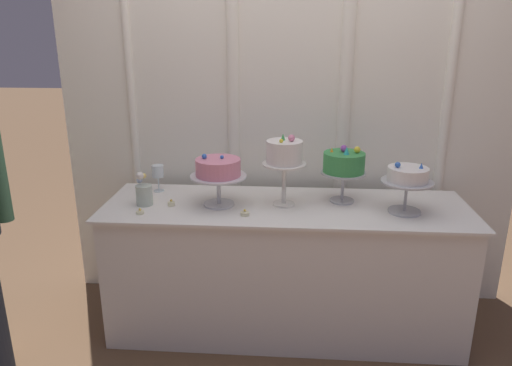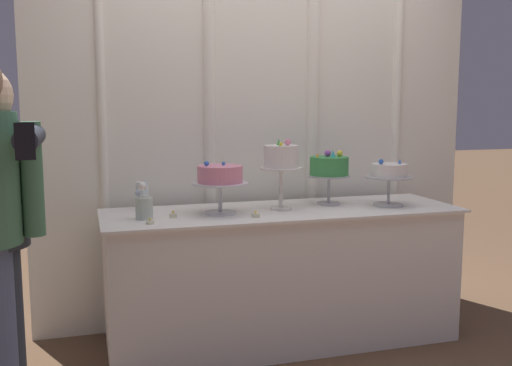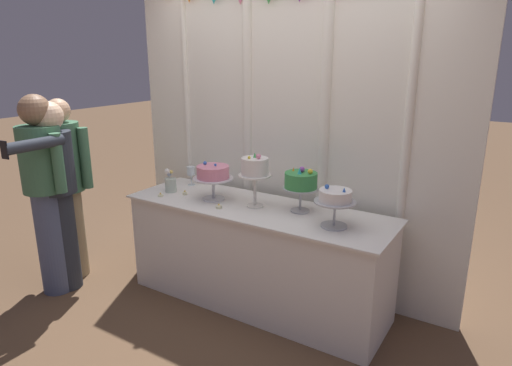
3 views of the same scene
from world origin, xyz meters
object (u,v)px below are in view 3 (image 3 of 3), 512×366
at_px(guest_girl_blue_dress, 56,188).
at_px(wine_glass, 191,171).
at_px(cake_display_leftmost, 213,174).
at_px(cake_display_midright, 301,182).
at_px(tealight_far_left, 161,195).
at_px(tealight_near_right, 219,207).
at_px(guest_man_dark_suit, 67,181).
at_px(flower_vase, 170,183).
at_px(tealight_near_left, 185,193).
at_px(guest_man_pink_jacket, 45,187).
at_px(cake_display_rightmost, 335,199).
at_px(cake_display_midleft, 255,169).
at_px(cake_table, 256,255).

bearing_deg(guest_girl_blue_dress, wine_glass, 50.56).
relative_size(cake_display_leftmost, cake_display_midright, 0.94).
xyz_separation_m(wine_glass, tealight_far_left, (-0.00, -0.38, -0.11)).
distance_m(cake_display_leftmost, tealight_far_left, 0.48).
xyz_separation_m(tealight_near_right, guest_man_dark_suit, (-1.39, -0.28, 0.05)).
height_order(flower_vase, tealight_near_right, flower_vase).
xyz_separation_m(tealight_near_left, guest_man_pink_jacket, (-0.85, -0.66, 0.09)).
bearing_deg(guest_man_dark_suit, cake_display_rightmost, 9.91).
height_order(cake_display_midleft, wine_glass, cake_display_midleft).
bearing_deg(guest_man_pink_jacket, cake_display_midright, 23.80).
bearing_deg(wine_glass, tealight_near_left, -60.82).
bearing_deg(cake_table, tealight_far_left, -166.27).
bearing_deg(wine_glass, cake_table, -13.61).
bearing_deg(wine_glass, guest_man_dark_suit, -141.62).
relative_size(tealight_near_right, guest_man_dark_suit, 0.03).
distance_m(cake_display_rightmost, wine_glass, 1.46).
bearing_deg(tealight_near_left, wine_glass, 119.18).
xyz_separation_m(cake_display_leftmost, guest_man_dark_suit, (-1.23, -0.43, -0.14)).
bearing_deg(cake_display_rightmost, guest_man_pink_jacket, -163.01).
xyz_separation_m(flower_vase, guest_man_dark_suit, (-0.80, -0.40, -0.01)).
height_order(wine_glass, guest_man_dark_suit, guest_man_dark_suit).
xyz_separation_m(flower_vase, tealight_near_right, (0.59, -0.12, -0.06)).
bearing_deg(guest_girl_blue_dress, cake_table, 23.62).
height_order(wine_glass, tealight_near_right, wine_glass).
bearing_deg(cake_display_midleft, tealight_near_left, -174.70).
relative_size(cake_table, tealight_far_left, 46.81).
height_order(tealight_near_left, guest_man_pink_jacket, guest_man_pink_jacket).
bearing_deg(flower_vase, cake_table, 3.86).
relative_size(cake_display_midright, flower_vase, 1.68).
bearing_deg(cake_display_midright, cake_display_midleft, -166.29).
bearing_deg(cake_display_leftmost, tealight_near_left, -173.44).
relative_size(cake_display_rightmost, guest_girl_blue_dress, 0.18).
bearing_deg(wine_glass, tealight_near_right, -32.78).
bearing_deg(wine_glass, cake_display_midleft, -13.69).
distance_m(cake_display_midright, wine_glass, 1.12).
relative_size(guest_man_dark_suit, guest_man_pink_jacket, 0.96).
height_order(tealight_near_left, tealight_near_right, tealight_near_left).
bearing_deg(cake_display_rightmost, wine_glass, 169.93).
bearing_deg(flower_vase, guest_man_dark_suit, -153.27).
distance_m(cake_display_midright, cake_display_rightmost, 0.36).
relative_size(cake_table, guest_girl_blue_dress, 1.33).
relative_size(tealight_far_left, guest_man_dark_suit, 0.03).
relative_size(cake_display_leftmost, tealight_near_right, 6.60).
xyz_separation_m(wine_glass, guest_girl_blue_dress, (-0.69, -0.84, -0.04)).
relative_size(cake_display_leftmost, guest_girl_blue_dress, 0.20).
relative_size(cake_table, cake_display_midleft, 5.05).
height_order(cake_display_leftmost, wine_glass, cake_display_leftmost).
height_order(cake_display_rightmost, tealight_near_right, cake_display_rightmost).
relative_size(cake_display_leftmost, tealight_near_left, 7.73).
relative_size(cake_display_midleft, guest_girl_blue_dress, 0.26).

